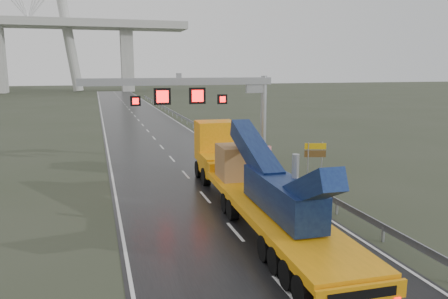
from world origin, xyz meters
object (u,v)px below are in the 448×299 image
object	(u,v)px
striped_barrier	(267,152)
heavy_haul_truck	(245,174)
sign_gantry	(206,97)
exit_sign_pair	(315,153)

from	to	relation	value
striped_barrier	heavy_haul_truck	bearing A→B (deg)	-133.28
sign_gantry	striped_barrier	size ratio (longest dim) A/B	13.33
heavy_haul_truck	exit_sign_pair	size ratio (longest dim) A/B	7.95
exit_sign_pair	striped_barrier	xyz separation A→B (m)	(-0.67, 7.37, -1.27)
sign_gantry	heavy_haul_truck	world-z (taller)	sign_gantry
striped_barrier	sign_gantry	bearing A→B (deg)	-179.20
heavy_haul_truck	striped_barrier	size ratio (longest dim) A/B	18.62
exit_sign_pair	striped_barrier	size ratio (longest dim) A/B	2.34
sign_gantry	heavy_haul_truck	size ratio (longest dim) A/B	0.72
striped_barrier	exit_sign_pair	bearing A→B (deg)	-100.77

